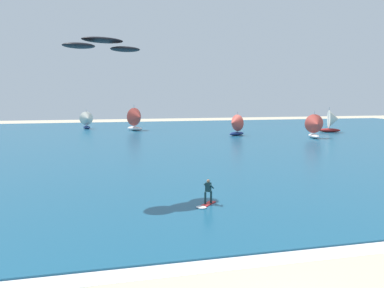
{
  "coord_description": "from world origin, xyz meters",
  "views": [
    {
      "loc": [
        -5.79,
        -9.56,
        7.2
      ],
      "look_at": [
        0.27,
        15.75,
        3.88
      ],
      "focal_mm": 35.35,
      "sensor_mm": 36.0,
      "label": 1
    }
  ],
  "objects_px": {
    "kite": "(103,45)",
    "sailboat_far_right": "(137,119)",
    "sailboat_mid_left": "(235,125)",
    "sailboat_outermost": "(333,121)",
    "sailboat_center_horizon": "(315,126)",
    "sailboat_leading": "(87,120)",
    "kitesurfer": "(207,196)"
  },
  "relations": [
    {
      "from": "sailboat_leading",
      "to": "sailboat_far_right",
      "type": "bearing_deg",
      "value": -33.36
    },
    {
      "from": "kite",
      "to": "sailboat_far_right",
      "type": "relative_size",
      "value": 1.11
    },
    {
      "from": "sailboat_far_right",
      "to": "sailboat_mid_left",
      "type": "height_order",
      "value": "sailboat_far_right"
    },
    {
      "from": "sailboat_mid_left",
      "to": "sailboat_outermost",
      "type": "xyz_separation_m",
      "value": [
        20.79,
        1.44,
        0.32
      ]
    },
    {
      "from": "kite",
      "to": "sailboat_center_horizon",
      "type": "relative_size",
      "value": 1.29
    },
    {
      "from": "sailboat_mid_left",
      "to": "sailboat_center_horizon",
      "type": "bearing_deg",
      "value": -32.04
    },
    {
      "from": "sailboat_far_right",
      "to": "sailboat_mid_left",
      "type": "bearing_deg",
      "value": -40.73
    },
    {
      "from": "sailboat_outermost",
      "to": "sailboat_leading",
      "type": "xyz_separation_m",
      "value": [
        -47.08,
        19.17,
        -0.34
      ]
    },
    {
      "from": "kite",
      "to": "sailboat_far_right",
      "type": "xyz_separation_m",
      "value": [
        6.75,
        50.41,
        -8.23
      ]
    },
    {
      "from": "sailboat_leading",
      "to": "kitesurfer",
      "type": "bearing_deg",
      "value": -81.09
    },
    {
      "from": "sailboat_center_horizon",
      "to": "sailboat_leading",
      "type": "relative_size",
      "value": 1.08
    },
    {
      "from": "kite",
      "to": "sailboat_far_right",
      "type": "bearing_deg",
      "value": 82.37
    },
    {
      "from": "kite",
      "to": "kitesurfer",
      "type": "bearing_deg",
      "value": -34.58
    },
    {
      "from": "kite",
      "to": "sailboat_mid_left",
      "type": "xyz_separation_m",
      "value": [
        23.0,
        36.42,
        -8.7
      ]
    },
    {
      "from": "sailboat_far_right",
      "to": "sailboat_outermost",
      "type": "distance_m",
      "value": 39.1
    },
    {
      "from": "kite",
      "to": "sailboat_mid_left",
      "type": "height_order",
      "value": "kite"
    },
    {
      "from": "kitesurfer",
      "to": "sailboat_far_right",
      "type": "bearing_deg",
      "value": 89.56
    },
    {
      "from": "sailboat_outermost",
      "to": "kite",
      "type": "bearing_deg",
      "value": -139.15
    },
    {
      "from": "sailboat_far_right",
      "to": "sailboat_outermost",
      "type": "relative_size",
      "value": 1.06
    },
    {
      "from": "sailboat_far_right",
      "to": "sailboat_outermost",
      "type": "height_order",
      "value": "sailboat_far_right"
    },
    {
      "from": "kitesurfer",
      "to": "sailboat_leading",
      "type": "bearing_deg",
      "value": 98.91
    },
    {
      "from": "kitesurfer",
      "to": "sailboat_center_horizon",
      "type": "xyz_separation_m",
      "value": [
        28.33,
        33.49,
        1.47
      ]
    },
    {
      "from": "sailboat_outermost",
      "to": "sailboat_center_horizon",
      "type": "bearing_deg",
      "value": -136.25
    },
    {
      "from": "sailboat_far_right",
      "to": "sailboat_outermost",
      "type": "xyz_separation_m",
      "value": [
        37.03,
        -12.55,
        -0.14
      ]
    },
    {
      "from": "sailboat_center_horizon",
      "to": "sailboat_far_right",
      "type": "distance_m",
      "value": 35.1
    },
    {
      "from": "kitesurfer",
      "to": "sailboat_mid_left",
      "type": "bearing_deg",
      "value": 67.77
    },
    {
      "from": "kite",
      "to": "sailboat_leading",
      "type": "distance_m",
      "value": 57.78
    },
    {
      "from": "sailboat_mid_left",
      "to": "sailboat_leading",
      "type": "height_order",
      "value": "sailboat_mid_left"
    },
    {
      "from": "kitesurfer",
      "to": "sailboat_far_right",
      "type": "distance_m",
      "value": 54.81
    },
    {
      "from": "sailboat_far_right",
      "to": "sailboat_outermost",
      "type": "bearing_deg",
      "value": -18.73
    },
    {
      "from": "kite",
      "to": "sailboat_mid_left",
      "type": "bearing_deg",
      "value": 57.73
    },
    {
      "from": "kitesurfer",
      "to": "sailboat_far_right",
      "type": "relative_size",
      "value": 0.34
    }
  ]
}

